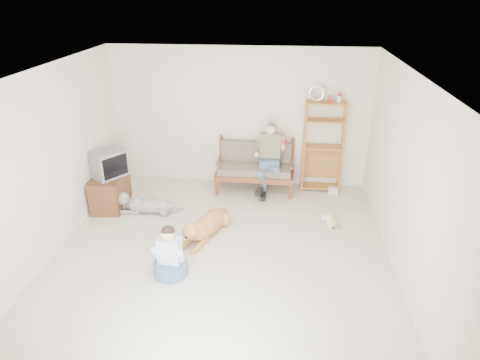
# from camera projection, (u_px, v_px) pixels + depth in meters

# --- Properties ---
(floor) EXTENTS (5.50, 5.50, 0.00)m
(floor) POSITION_uv_depth(u_px,v_px,m) (221.00, 258.00, 6.36)
(floor) COLOR silver
(floor) RESTS_ON ground
(ceiling) EXTENTS (5.50, 5.50, 0.00)m
(ceiling) POSITION_uv_depth(u_px,v_px,m) (217.00, 75.00, 5.22)
(ceiling) COLOR white
(ceiling) RESTS_ON ground
(wall_back) EXTENTS (5.00, 0.00, 5.00)m
(wall_back) POSITION_uv_depth(u_px,v_px,m) (239.00, 118.00, 8.28)
(wall_back) COLOR beige
(wall_back) RESTS_ON ground
(wall_front) EXTENTS (5.00, 0.00, 5.00)m
(wall_front) POSITION_uv_depth(u_px,v_px,m) (168.00, 320.00, 3.31)
(wall_front) COLOR beige
(wall_front) RESTS_ON ground
(wall_left) EXTENTS (0.00, 5.50, 5.50)m
(wall_left) POSITION_uv_depth(u_px,v_px,m) (43.00, 168.00, 6.02)
(wall_left) COLOR beige
(wall_left) RESTS_ON ground
(wall_right) EXTENTS (0.00, 5.50, 5.50)m
(wall_right) POSITION_uv_depth(u_px,v_px,m) (409.00, 183.00, 5.57)
(wall_right) COLOR beige
(wall_right) RESTS_ON ground
(loveseat) EXTENTS (1.51, 0.73, 0.95)m
(loveseat) POSITION_uv_depth(u_px,v_px,m) (255.00, 166.00, 8.32)
(loveseat) COLOR brown
(loveseat) RESTS_ON ground
(man) EXTENTS (0.52, 0.74, 1.20)m
(man) POSITION_uv_depth(u_px,v_px,m) (268.00, 163.00, 8.07)
(man) COLOR slate
(man) RESTS_ON loveseat
(etagere) EXTENTS (0.78, 0.34, 2.05)m
(etagere) POSITION_uv_depth(u_px,v_px,m) (323.00, 146.00, 8.14)
(etagere) COLOR #AD7436
(etagere) RESTS_ON ground
(book_stack) EXTENTS (0.22, 0.18, 0.12)m
(book_stack) POSITION_uv_depth(u_px,v_px,m) (334.00, 190.00, 8.30)
(book_stack) COLOR silver
(book_stack) RESTS_ON ground
(tv_stand) EXTENTS (0.56, 0.93, 0.60)m
(tv_stand) POSITION_uv_depth(u_px,v_px,m) (110.00, 191.00, 7.74)
(tv_stand) COLOR brown
(tv_stand) RESTS_ON ground
(crt_tv) EXTENTS (0.69, 0.72, 0.47)m
(crt_tv) POSITION_uv_depth(u_px,v_px,m) (108.00, 163.00, 7.52)
(crt_tv) COLOR slate
(crt_tv) RESTS_ON tv_stand
(wall_outlet) EXTENTS (0.12, 0.02, 0.08)m
(wall_outlet) POSITION_uv_depth(u_px,v_px,m) (179.00, 165.00, 8.82)
(wall_outlet) COLOR white
(wall_outlet) RESTS_ON ground
(golden_retriever) EXTENTS (0.69, 1.38, 0.44)m
(golden_retriever) POSITION_uv_depth(u_px,v_px,m) (205.00, 226.00, 6.86)
(golden_retriever) COLOR #B5803F
(golden_retriever) RESTS_ON ground
(shaggy_dog) EXTENTS (1.26, 0.33, 0.37)m
(shaggy_dog) POSITION_uv_depth(u_px,v_px,m) (144.00, 205.00, 7.58)
(shaggy_dog) COLOR silver
(shaggy_dog) RESTS_ON ground
(terrier) EXTENTS (0.26, 0.56, 0.21)m
(terrier) POSITION_uv_depth(u_px,v_px,m) (331.00, 221.00, 7.16)
(terrier) COLOR silver
(terrier) RESTS_ON ground
(child) EXTENTS (0.49, 0.49, 0.77)m
(child) POSITION_uv_depth(u_px,v_px,m) (170.00, 257.00, 5.91)
(child) COLOR slate
(child) RESTS_ON ground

